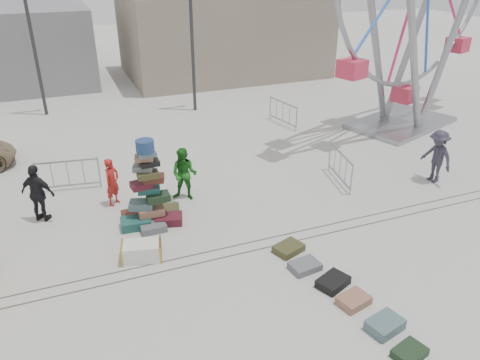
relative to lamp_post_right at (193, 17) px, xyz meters
name	(u,v)px	position (x,y,z in m)	size (l,w,h in m)	color
ground	(229,271)	(-3.09, -13.00, -4.48)	(90.00, 90.00, 0.00)	#9E9E99
track_line_near	(221,258)	(-3.09, -12.40, -4.48)	(40.00, 0.04, 0.01)	#47443F
track_line_far	(216,250)	(-3.09, -12.00, -4.48)	(40.00, 0.04, 0.01)	#47443F
building_right	(222,33)	(3.91, 7.00, -1.98)	(12.00, 8.00, 5.00)	gray
building_left	(1,47)	(-9.09, 9.00, -2.28)	(10.00, 8.00, 4.40)	gray
lamp_post_right	(193,17)	(0.00, 0.00, 0.00)	(1.41, 0.25, 8.00)	#2D2D30
lamp_post_left	(31,19)	(-7.00, 2.00, 0.00)	(1.41, 0.25, 8.00)	#2D2D30
suitcase_tower	(150,200)	(-4.40, -9.89, -3.75)	(1.89, 1.62, 2.61)	#1C544E
steamer_trunk	(142,251)	(-5.02, -11.66, -4.24)	(1.02, 0.59, 0.48)	silver
row_case_0	(289,248)	(-1.30, -12.77, -4.38)	(0.75, 0.56, 0.20)	#434221
row_case_1	(305,266)	(-1.27, -13.62, -4.39)	(0.74, 0.55, 0.18)	slate
row_case_2	(333,282)	(-0.95, -14.43, -4.38)	(0.77, 0.55, 0.21)	black
row_case_3	(354,300)	(-0.86, -15.17, -4.38)	(0.71, 0.53, 0.20)	#9B664F
row_case_4	(385,325)	(-0.70, -16.10, -4.36)	(0.77, 0.54, 0.24)	slate
row_case_5	(410,353)	(-0.70, -16.88, -4.39)	(0.66, 0.48, 0.18)	#1C321D
barricade_dummy_c	(68,175)	(-6.52, -6.86, -3.93)	(2.00, 0.10, 1.10)	gray
barricade_wheel_front	(340,167)	(2.24, -9.63, -3.93)	(2.00, 0.10, 1.10)	gray
barricade_wheel_back	(283,113)	(3.04, -3.59, -3.93)	(2.00, 0.10, 1.10)	gray
pedestrian_red	(112,182)	(-5.26, -8.38, -3.71)	(0.56, 0.37, 1.55)	#A41C17
pedestrian_green	(184,174)	(-3.07, -8.88, -3.61)	(0.85, 0.66, 1.74)	#196419
pedestrian_black	(38,193)	(-7.40, -8.60, -3.59)	(1.05, 0.44, 1.79)	black
pedestrian_grey	(437,156)	(5.32, -10.80, -3.55)	(1.21, 0.69, 1.87)	#292735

